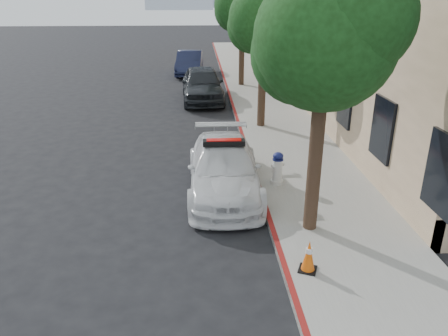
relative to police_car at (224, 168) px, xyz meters
name	(u,v)px	position (x,y,z in m)	size (l,w,h in m)	color
ground	(183,197)	(-1.10, -0.30, -0.68)	(120.00, 120.00, 0.00)	black
sidewalk	(264,102)	(2.50, 9.70, -0.60)	(3.20, 50.00, 0.15)	gray
curb_strip	(232,103)	(0.96, 9.70, -0.60)	(0.12, 50.00, 0.15)	maroon
tree_near	(327,38)	(1.83, -2.31, 3.59)	(2.92, 2.82, 5.62)	black
tree_mid	(265,18)	(1.83, 5.69, 3.48)	(2.77, 2.64, 5.43)	black
tree_far	(243,4)	(1.83, 13.69, 3.71)	(3.10, 3.00, 5.81)	black
police_car	(224,168)	(0.00, 0.00, 0.00)	(1.96, 4.68, 1.50)	white
parked_car_mid	(202,84)	(-0.42, 10.57, 0.15)	(1.95, 4.84, 1.65)	black
parked_car_far	(190,63)	(-1.14, 17.88, 0.06)	(1.56, 4.46, 1.47)	#141933
fire_hydrant	(277,169)	(1.47, 0.11, -0.08)	(0.39, 0.35, 0.91)	silver
traffic_cone	(309,256)	(1.37, -3.91, -0.21)	(0.44, 0.44, 0.64)	black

